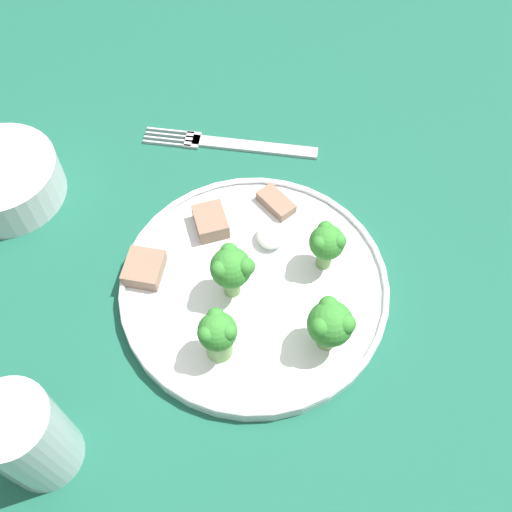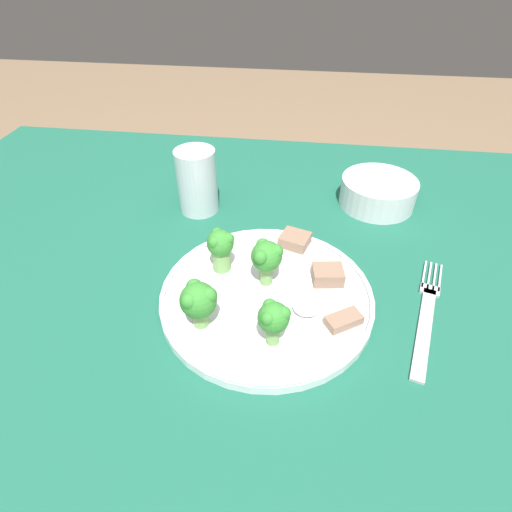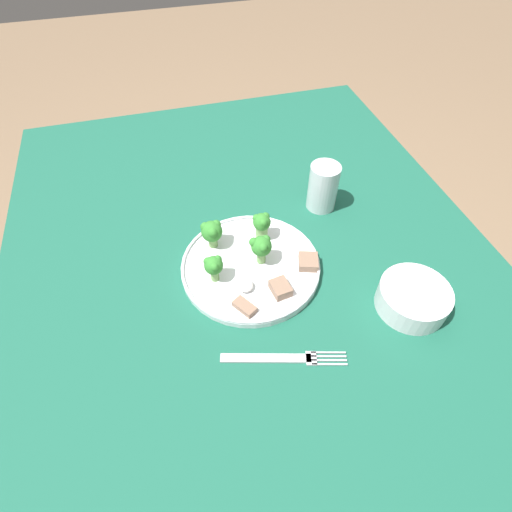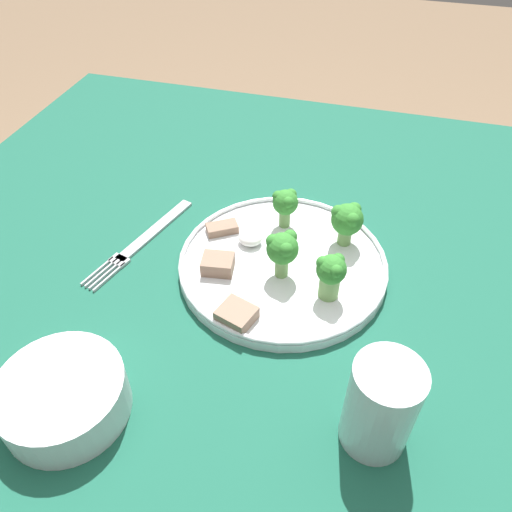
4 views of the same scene
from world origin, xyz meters
TOP-DOWN VIEW (x-y plane):
  - ground_plane at (0.00, 0.00)m, footprint 8.00×8.00m
  - table at (0.00, 0.00)m, footprint 1.17×0.95m
  - dinner_plate at (0.05, -0.01)m, footprint 0.26×0.26m
  - fork at (0.24, -0.01)m, footprint 0.07×0.20m
  - cream_bowl at (0.20, 0.24)m, footprint 0.12×0.12m
  - drinking_glass at (-0.08, 0.19)m, footprint 0.06×0.06m
  - broccoli_floret_near_rim_left at (0.05, 0.01)m, footprint 0.04×0.04m
  - broccoli_floret_center_left at (0.06, -0.08)m, footprint 0.03×0.03m
  - broccoli_floret_back_left at (-0.02, -0.07)m, footprint 0.04×0.04m
  - broccoli_floret_front_left at (-0.02, 0.03)m, footprint 0.04×0.03m
  - meat_slice_front_slice at (0.12, 0.03)m, footprint 0.04×0.04m
  - meat_slice_middle_slice at (0.08, 0.10)m, footprint 0.05×0.05m
  - meat_slice_rear_slice at (0.14, -0.04)m, footprint 0.05×0.04m
  - sauce_dollop at (0.10, -0.03)m, footprint 0.03×0.03m

SIDE VIEW (x-z plane):
  - ground_plane at x=0.00m, z-range 0.00..0.00m
  - table at x=0.00m, z-range 0.28..1.06m
  - fork at x=0.24m, z-range 0.78..0.78m
  - dinner_plate at x=0.05m, z-range 0.78..0.80m
  - meat_slice_rear_slice at x=0.14m, z-range 0.79..0.80m
  - meat_slice_middle_slice at x=0.08m, z-range 0.79..0.81m
  - sauce_dollop at x=0.10m, z-range 0.79..0.81m
  - meat_slice_front_slice at x=0.12m, z-range 0.79..0.81m
  - cream_bowl at x=0.20m, z-range 0.78..0.82m
  - drinking_glass at x=-0.08m, z-range 0.77..0.87m
  - broccoli_floret_front_left at x=-0.02m, z-range 0.80..0.86m
  - broccoli_floret_center_left at x=0.06m, z-range 0.80..0.86m
  - broccoli_floret_back_left at x=-0.02m, z-range 0.80..0.86m
  - broccoli_floret_near_rim_left at x=0.05m, z-range 0.80..0.86m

